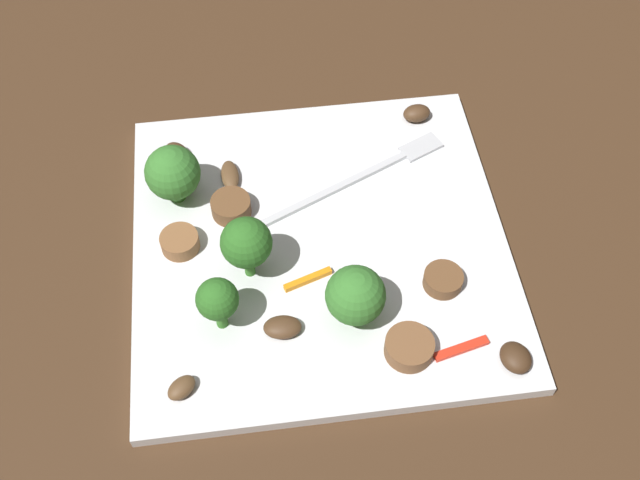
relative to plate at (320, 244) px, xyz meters
The scene contains 19 objects.
ground_plane 0.01m from the plate, ahead, with size 1.40×1.40×0.00m, color #422B19.
plate is the anchor object (origin of this frame).
fork 0.08m from the plate, 53.15° to the left, with size 0.17×0.09×0.00m.
broccoli_floret_0 0.13m from the plate, 152.32° to the left, with size 0.04×0.04×0.05m.
broccoli_floret_1 0.11m from the plate, 140.96° to the right, with size 0.03×0.03×0.05m.
broccoli_floret_2 0.07m from the plate, 157.84° to the right, with size 0.04×0.04×0.06m.
broccoli_floret_3 0.08m from the plate, 77.47° to the right, with size 0.04×0.04×0.05m.
sausage_slice_0 0.12m from the plate, 64.50° to the right, with size 0.03×0.03×0.01m, color brown.
sausage_slice_1 0.08m from the plate, 151.51° to the left, with size 0.03×0.03×0.01m, color brown.
sausage_slice_2 0.11m from the plate, behind, with size 0.03×0.03×0.01m, color brown.
sausage_slice_3 0.10m from the plate, 31.13° to the right, with size 0.03×0.03×0.01m, color brown.
mushroom_0 0.16m from the plate, 49.75° to the left, with size 0.02×0.02×0.01m, color #4C331E.
mushroom_1 0.16m from the plate, 134.00° to the right, with size 0.02×0.01×0.01m, color brown.
mushroom_2 0.09m from the plate, 115.86° to the right, with size 0.03×0.02×0.01m, color #4C331E.
mushroom_3 0.15m from the plate, 136.84° to the left, with size 0.02×0.02×0.01m, color #4C331E.
mushroom_4 0.17m from the plate, 44.94° to the right, with size 0.03×0.02×0.01m, color #422B19.
mushroom_5 0.10m from the plate, 132.65° to the left, with size 0.03×0.01×0.01m, color brown.
pepper_strip_0 0.04m from the plate, 110.92° to the right, with size 0.04×0.00×0.00m, color orange.
pepper_strip_1 0.14m from the plate, 50.99° to the right, with size 0.04×0.01×0.00m, color red.
Camera 1 is at (-0.04, -0.34, 0.49)m, focal length 42.17 mm.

